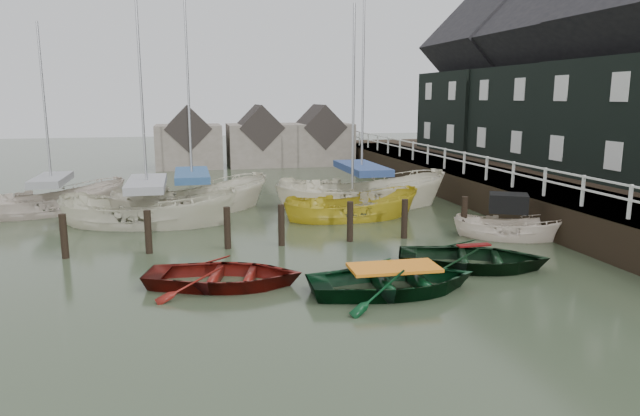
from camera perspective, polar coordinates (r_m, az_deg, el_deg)
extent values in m
plane|color=#2D3723|center=(16.76, 1.92, -6.06)|extent=(120.00, 120.00, 0.00)
cube|color=black|center=(29.13, 14.98, 3.72)|extent=(3.00, 32.00, 0.20)
cube|color=silver|center=(28.34, 12.40, 5.78)|extent=(0.06, 32.00, 0.06)
cube|color=silver|center=(28.38, 12.36, 4.97)|extent=(0.06, 32.00, 0.06)
cube|color=black|center=(32.27, 23.51, 1.34)|extent=(14.00, 38.00, 1.50)
cube|color=black|center=(33.52, 21.99, 8.67)|extent=(6.00, 7.00, 5.00)
cube|color=black|center=(33.67, 22.53, 15.90)|extent=(6.11, 7.14, 6.11)
cube|color=black|center=(39.46, 16.11, 9.27)|extent=(6.40, 7.00, 5.00)
cube|color=black|center=(39.59, 16.45, 15.43)|extent=(6.52, 7.14, 6.52)
cylinder|color=black|center=(19.35, -24.19, -3.17)|extent=(0.22, 0.22, 1.80)
cylinder|color=black|center=(19.02, -16.78, -2.89)|extent=(0.22, 0.22, 1.80)
cylinder|color=black|center=(19.01, -9.24, -2.56)|extent=(0.22, 0.22, 1.80)
cylinder|color=black|center=(19.21, -3.87, -2.30)|extent=(0.22, 0.22, 1.80)
cylinder|color=black|center=(19.73, 3.02, -1.93)|extent=(0.22, 0.22, 1.80)
cylinder|color=black|center=(20.37, 8.43, -1.62)|extent=(0.22, 0.22, 1.80)
cylinder|color=black|center=(21.32, 14.19, -1.28)|extent=(0.22, 0.22, 1.80)
cube|color=#665B51|center=(41.59, -12.98, 6.04)|extent=(4.50, 4.00, 3.00)
cube|color=#282321|center=(41.51, -13.06, 7.83)|extent=(3.18, 4.08, 3.18)
cube|color=#665B51|center=(41.92, -6.10, 6.29)|extent=(4.50, 4.00, 3.00)
cube|color=#282321|center=(41.83, -6.14, 8.07)|extent=(3.18, 4.08, 3.18)
cube|color=#665B51|center=(42.71, -0.06, 6.44)|extent=(4.50, 4.00, 3.00)
cube|color=#282321|center=(42.63, -0.06, 8.19)|extent=(3.18, 4.08, 3.18)
imported|color=#5E120D|center=(15.48, -9.53, -7.67)|extent=(4.74, 3.89, 0.86)
imported|color=black|center=(14.91, 7.34, -8.34)|extent=(4.50, 3.29, 0.91)
imported|color=black|center=(17.38, 15.02, -5.81)|extent=(5.15, 4.49, 0.89)
imported|color=silver|center=(21.27, 18.40, -2.92)|extent=(4.11, 3.14, 1.50)
cube|color=black|center=(21.18, 18.32, 0.48)|extent=(1.62, 1.50, 0.65)
imported|color=beige|center=(23.40, -16.73, -1.58)|extent=(7.47, 4.25, 2.72)
cylinder|color=#B2B2B7|center=(22.89, -17.53, 12.34)|extent=(0.10, 0.10, 8.30)
cube|color=gray|center=(23.12, -16.95, 2.33)|extent=(4.10, 2.29, 0.30)
imported|color=beige|center=(25.42, -12.53, -0.40)|extent=(7.54, 4.82, 2.73)
cylinder|color=#B2B2B7|center=(24.95, -13.08, 12.25)|extent=(0.10, 0.10, 8.15)
cube|color=navy|center=(25.16, -12.69, 3.22)|extent=(4.13, 2.61, 0.30)
imported|color=gold|center=(23.57, 3.22, -1.03)|extent=(5.86, 2.40, 2.23)
cylinder|color=#B2B2B7|center=(23.05, 3.35, 10.85)|extent=(0.10, 0.10, 7.26)
imported|color=silver|center=(26.11, 4.15, 0.14)|extent=(8.06, 3.74, 3.01)
cylinder|color=#B2B2B7|center=(25.70, 4.36, 14.78)|extent=(0.10, 0.10, 9.91)
cube|color=navy|center=(25.83, 4.20, 4.01)|extent=(4.43, 2.00, 0.30)
imported|color=#C0B2A4|center=(27.24, -25.04, -0.43)|extent=(6.63, 4.59, 2.40)
cylinder|color=#B2B2B7|center=(26.79, -25.86, 9.35)|extent=(0.10, 0.10, 6.64)
cube|color=gray|center=(27.01, -25.29, 2.57)|extent=(3.63, 2.49, 0.30)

